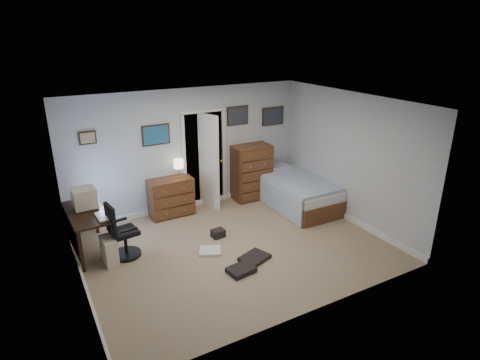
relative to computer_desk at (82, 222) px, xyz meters
name	(u,v)px	position (x,y,z in m)	size (l,w,h in m)	color
floor	(235,247)	(2.29, -1.09, -0.57)	(5.00, 4.00, 0.02)	gray
computer_desk	(82,222)	(0.00, 0.00, 0.00)	(0.66, 1.30, 0.73)	black
crt_monitor	(84,198)	(0.11, 0.16, 0.35)	(0.40, 0.37, 0.35)	beige
keyboard	(102,217)	(0.27, -0.35, 0.18)	(0.15, 0.39, 0.02)	beige
pc_tower	(109,251)	(0.29, -0.54, -0.34)	(0.22, 0.42, 0.44)	beige
office_chair	(122,237)	(0.52, -0.47, -0.19)	(0.53, 0.53, 0.98)	black
media_stack	(72,207)	(-0.03, 1.17, -0.18)	(0.15, 0.15, 0.77)	maroon
low_dresser	(171,197)	(1.79, 0.69, -0.18)	(0.87, 0.44, 0.78)	brown
table_lamp	(179,164)	(1.99, 0.69, 0.49)	(0.20, 0.20, 0.38)	gold
doorway	(199,156)	(2.64, 1.18, 0.44)	(0.96, 1.12, 2.05)	black
tall_dresser	(251,172)	(3.66, 0.66, 0.04)	(0.83, 0.49, 1.22)	brown
headboard_bookcase	(254,177)	(3.80, 0.78, -0.14)	(0.91, 0.29, 0.81)	brown
bed	(295,191)	(4.27, -0.13, -0.25)	(1.14, 2.08, 0.67)	brown
wall_posters	(213,123)	(2.86, 0.89, 1.18)	(4.38, 0.04, 0.60)	#331E11
floor_clutter	(235,255)	(2.13, -1.39, -0.52)	(1.05, 1.49, 0.14)	silver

